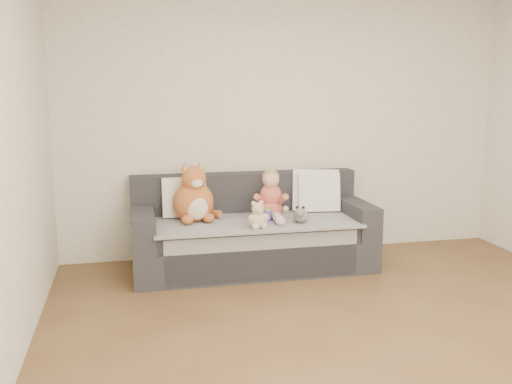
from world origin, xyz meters
TOP-DOWN VIEW (x-y plane):
  - room_shell at (0.00, 0.42)m, footprint 5.00×5.00m
  - sofa at (-0.46, 2.06)m, footprint 2.20×0.94m
  - cushion_left at (-1.07, 2.24)m, footprint 0.41×0.18m
  - cushion_right_back at (0.22, 2.23)m, footprint 0.48×0.32m
  - cushion_right_front at (0.23, 2.19)m, footprint 0.42×0.23m
  - toddler at (-0.30, 1.99)m, footprint 0.32×0.47m
  - plush_cat at (-1.00, 2.06)m, footprint 0.45×0.42m
  - teddy_bear at (-0.50, 1.65)m, footprint 0.19×0.15m
  - plush_cow at (-0.08, 1.76)m, footprint 0.14×0.20m
  - sippy_cup at (-0.35, 1.90)m, footprint 0.11×0.08m

SIDE VIEW (x-z plane):
  - sofa at x=-0.46m, z-range -0.12..0.73m
  - sippy_cup at x=-0.35m, z-range 0.48..0.60m
  - plush_cow at x=-0.08m, z-range 0.46..0.62m
  - teddy_bear at x=-0.50m, z-range 0.45..0.70m
  - cushion_right_front at x=0.23m, z-range 0.47..0.85m
  - cushion_left at x=-1.07m, z-range 0.47..0.85m
  - toddler at x=-0.30m, z-range 0.43..0.89m
  - cushion_right_back at x=0.22m, z-range 0.47..0.89m
  - plush_cat at x=-1.00m, z-range 0.40..0.96m
  - room_shell at x=0.00m, z-range -1.20..3.80m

